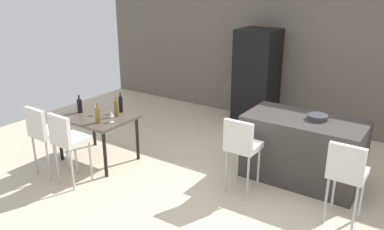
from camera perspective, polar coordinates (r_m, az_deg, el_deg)
ground_plane at (r=5.54m, az=8.08°, el=-10.66°), size 10.00×10.00×0.00m
back_wall at (r=7.57m, az=18.24°, el=8.58°), size 10.00×0.12×2.90m
kitchen_island at (r=5.78m, az=15.64°, el=-4.79°), size 1.61×0.85×0.92m
bar_chair_left at (r=5.18m, az=7.18°, el=-4.21°), size 0.40×0.40×1.05m
bar_chair_middle at (r=4.80m, az=21.48°, el=-7.53°), size 0.40×0.40×1.05m
dining_table at (r=6.23m, az=-13.55°, el=-0.78°), size 1.11×0.81×0.74m
dining_chair_near at (r=5.96m, az=-20.61°, el=-2.08°), size 0.42×0.42×1.05m
dining_chair_far at (r=5.59m, az=-17.58°, el=-3.19°), size 0.41×0.41×1.05m
wine_bottle_corner at (r=6.25m, az=-10.26°, el=1.55°), size 0.06×0.06×0.32m
wine_bottle_left at (r=6.39m, az=-15.93°, el=1.31°), size 0.08×0.08×0.28m
wine_bottle_end at (r=6.09m, az=-10.84°, el=0.96°), size 0.07×0.07×0.30m
wine_bottle_inner at (r=5.86m, az=-13.46°, el=0.01°), size 0.08×0.08×0.31m
wine_glass_middle at (r=5.85m, az=-11.57°, el=0.14°), size 0.07×0.07×0.17m
wine_glass_right at (r=6.20m, az=-13.77°, el=1.08°), size 0.07×0.07×0.17m
refrigerator at (r=7.63m, az=9.31°, el=5.30°), size 0.72×0.68×1.84m
fruit_bowl at (r=5.60m, az=17.69°, el=-0.32°), size 0.28×0.28×0.07m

